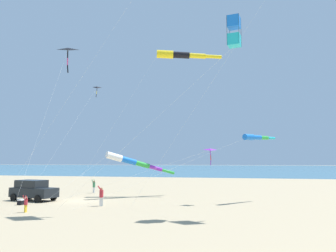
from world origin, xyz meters
name	(u,v)px	position (x,y,z in m)	size (l,w,h in m)	color
ground_plane	(79,201)	(0.00, 0.00, 0.00)	(600.00, 600.00, 0.00)	tan
ocean_water_strip	(222,168)	(-165.00, 0.00, 0.00)	(240.00, 600.00, 0.01)	#386B84
parked_car	(33,190)	(1.07, -4.02, 0.95)	(2.73, 4.58, 1.85)	black
cooler_box	(22,202)	(3.76, -3.16, 0.21)	(0.62, 0.42, 0.42)	black
person_child_green_jacket	(94,186)	(-7.07, -1.99, 0.82)	(0.51, 0.54, 1.50)	silver
person_child_grey_jacket	(101,195)	(3.02, 3.59, 0.88)	(0.50, 0.57, 1.62)	silver
person_bystander_far	(26,203)	(7.30, -0.15, 0.65)	(0.35, 0.28, 1.19)	gold
kite_box_black_fish_shape	(234,31)	(5.50, 14.35, 12.45)	(0.95, 13.61, 13.51)	blue
kite_windsock_small_distant	(180,55)	(-7.31, 7.93, 15.34)	(8.61, 13.78, 15.86)	yellow
kite_windsock_striped_overhead	(132,162)	(-3.58, 3.83, 3.51)	(9.46, 9.58, 4.51)	white
kite_delta_long_streamer_left	(97,88)	(-9.95, -3.35, 12.75)	(10.39, 2.86, 13.10)	black
kite_windsock_checkered_midright	(256,137)	(-2.33, 15.76, 5.65)	(9.96, 15.11, 5.92)	blue
kite_delta_white_trailing	(68,50)	(2.79, 0.03, 13.20)	(6.56, 1.68, 13.52)	black
kite_delta_green_low_center	(209,150)	(-0.07, 11.89, 4.49)	(4.28, 13.64, 4.69)	purple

